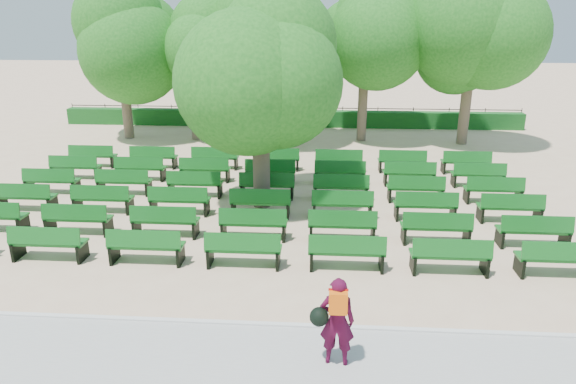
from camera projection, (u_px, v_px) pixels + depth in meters
The scene contains 9 objects.
ground at pixel (262, 214), 16.27m from camera, with size 120.00×120.00×0.00m, color #D4AF8C.
paving at pixel (214, 360), 9.27m from camera, with size 30.00×2.20×0.06m, color #ACABA7.
curb at pixel (225, 324), 10.35m from camera, with size 30.00×0.12×0.10m, color silver.
hedge at pixel (290, 118), 29.35m from camera, with size 26.00×0.70×0.90m, color #15531B.
fence at pixel (291, 125), 29.88m from camera, with size 26.00×0.10×1.02m, color black, non-canonical shape.
tree_line at pixel (285, 142), 25.72m from camera, with size 21.80×6.80×7.04m, color #25731F, non-canonical shape.
bench_array at pixel (264, 203), 16.93m from camera, with size 1.92×0.70×1.19m.
tree_among at pixel (260, 73), 15.61m from camera, with size 4.65×4.65×6.45m.
person at pixel (336, 320), 8.90m from camera, with size 0.80×0.49×1.68m.
Camera 1 is at (1.88, -15.09, 5.90)m, focal length 32.00 mm.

